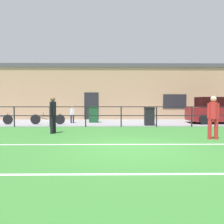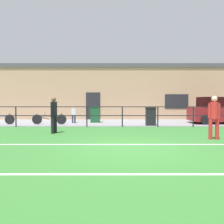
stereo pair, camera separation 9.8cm
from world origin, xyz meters
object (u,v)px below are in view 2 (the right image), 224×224
(player_goalkeeper, at_px, (53,113))
(spectator_child, at_px, (73,113))
(bicycle_parked_1, at_px, (48,119))
(trash_bin_0, at_px, (150,116))
(trash_bin_1, at_px, (94,114))
(player_striker, at_px, (213,115))
(parked_car_red, at_px, (219,111))

(player_goalkeeper, height_order, spectator_child, player_goalkeeper)
(bicycle_parked_1, bearing_deg, trash_bin_0, -5.22)
(spectator_child, height_order, trash_bin_1, spectator_child)
(spectator_child, relative_size, trash_bin_1, 1.05)
(bicycle_parked_1, xyz_separation_m, trash_bin_0, (6.14, -0.56, 0.21))
(player_striker, bearing_deg, trash_bin_0, 110.71)
(bicycle_parked_1, height_order, trash_bin_1, trash_bin_1)
(parked_car_red, xyz_separation_m, trash_bin_1, (-8.06, 0.64, -0.25))
(player_goalkeeper, bearing_deg, player_striker, 90.69)
(trash_bin_0, bearing_deg, player_goalkeeper, -146.19)
(player_striker, height_order, spectator_child, player_striker)
(parked_car_red, bearing_deg, trash_bin_1, 175.46)
(player_striker, xyz_separation_m, trash_bin_1, (-5.00, 6.84, -0.38))
(bicycle_parked_1, bearing_deg, spectator_child, 30.81)
(spectator_child, distance_m, parked_car_red, 9.42)
(parked_car_red, distance_m, trash_bin_1, 8.09)
(player_goalkeeper, xyz_separation_m, bicycle_parked_1, (-1.24, 3.85, -0.60))
(player_striker, relative_size, bicycle_parked_1, 0.79)
(parked_car_red, relative_size, bicycle_parked_1, 1.84)
(player_goalkeeper, height_order, bicycle_parked_1, player_goalkeeper)
(trash_bin_1, bearing_deg, parked_car_red, -4.54)
(spectator_child, height_order, bicycle_parked_1, spectator_child)
(player_striker, height_order, parked_car_red, parked_car_red)
(player_goalkeeper, height_order, parked_car_red, parked_car_red)
(player_striker, height_order, bicycle_parked_1, player_striker)
(player_striker, xyz_separation_m, bicycle_parked_1, (-7.75, 5.55, -0.60))
(player_goalkeeper, height_order, trash_bin_0, player_goalkeeper)
(parked_car_red, bearing_deg, bicycle_parked_1, -176.56)
(spectator_child, bearing_deg, player_striker, 156.53)
(bicycle_parked_1, height_order, trash_bin_0, trash_bin_0)
(bicycle_parked_1, relative_size, trash_bin_1, 1.96)
(spectator_child, xyz_separation_m, trash_bin_0, (4.76, -1.38, -0.10))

